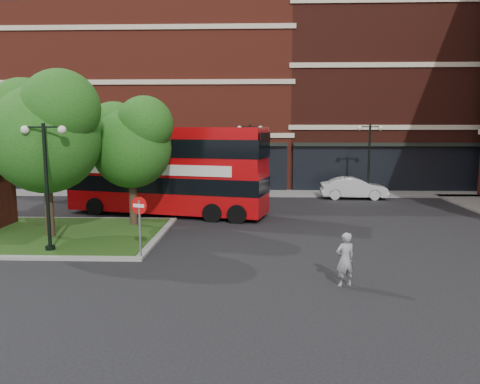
{
  "coord_description": "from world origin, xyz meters",
  "views": [
    {
      "loc": [
        2.47,
        -17.12,
        4.89
      ],
      "look_at": [
        1.74,
        3.32,
        2.0
      ],
      "focal_mm": 35.0,
      "sensor_mm": 36.0,
      "label": 1
    }
  ],
  "objects_px": {
    "woman": "(345,259)",
    "car_silver": "(184,189)",
    "car_white": "(354,188)",
    "bus": "(166,165)"
  },
  "relations": [
    {
      "from": "woman",
      "to": "car_silver",
      "type": "relative_size",
      "value": 0.45
    },
    {
      "from": "car_white",
      "to": "car_silver",
      "type": "bearing_deg",
      "value": 92.16
    },
    {
      "from": "bus",
      "to": "car_white",
      "type": "relative_size",
      "value": 2.57
    },
    {
      "from": "bus",
      "to": "car_silver",
      "type": "height_order",
      "value": "bus"
    },
    {
      "from": "woman",
      "to": "car_silver",
      "type": "distance_m",
      "value": 19.25
    },
    {
      "from": "woman",
      "to": "bus",
      "type": "bearing_deg",
      "value": -74.79
    },
    {
      "from": "car_silver",
      "to": "car_white",
      "type": "height_order",
      "value": "car_white"
    },
    {
      "from": "car_silver",
      "to": "car_white",
      "type": "bearing_deg",
      "value": -94.27
    },
    {
      "from": "bus",
      "to": "woman",
      "type": "relative_size",
      "value": 6.73
    },
    {
      "from": "woman",
      "to": "car_white",
      "type": "bearing_deg",
      "value": -120.85
    }
  ]
}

